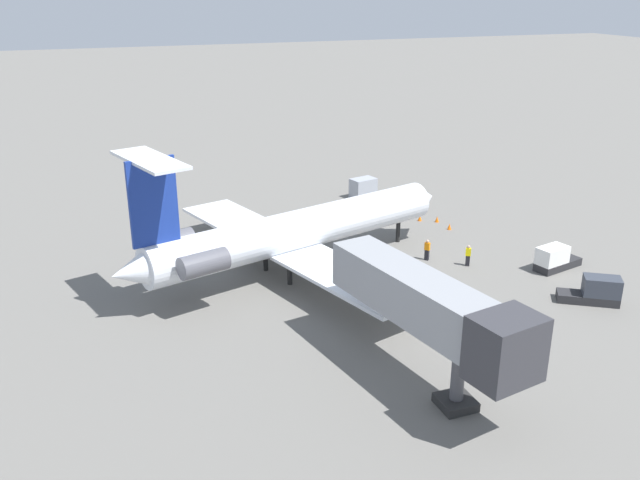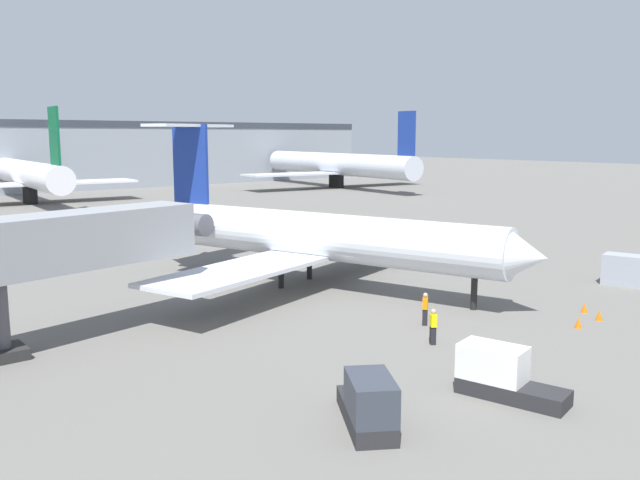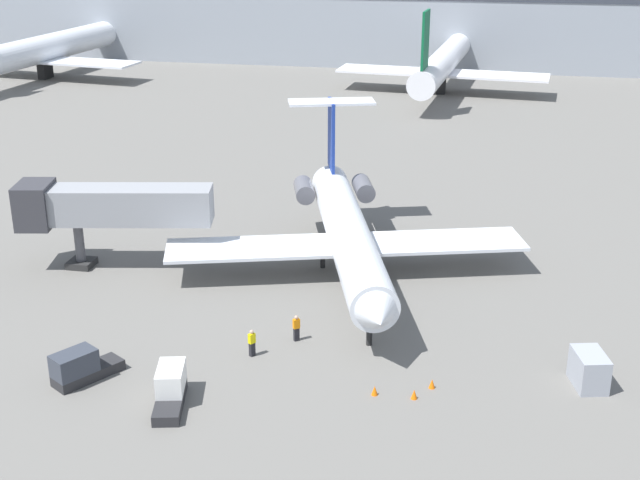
{
  "view_description": "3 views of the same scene",
  "coord_description": "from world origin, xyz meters",
  "px_view_note": "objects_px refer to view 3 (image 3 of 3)",
  "views": [
    {
      "loc": [
        -45.54,
        17.22,
        20.45
      ],
      "look_at": [
        -2.12,
        1.03,
        2.88
      ],
      "focal_mm": 38.22,
      "sensor_mm": 36.0,
      "label": 1
    },
    {
      "loc": [
        -27.53,
        -30.02,
        9.63
      ],
      "look_at": [
        -2.45,
        -0.04,
        3.5
      ],
      "focal_mm": 37.68,
      "sensor_mm": 36.0,
      "label": 2
    },
    {
      "loc": [
        8.47,
        -53.79,
        24.88
      ],
      "look_at": [
        -2.92,
        3.78,
        2.06
      ],
      "focal_mm": 48.54,
      "sensor_mm": 36.0,
      "label": 3
    }
  ],
  "objects_px": {
    "jet_bridge": "(102,206)",
    "baggage_tug_lead": "(80,367)",
    "traffic_cone_near": "(432,384)",
    "parked_airliner_west_mid": "(442,64)",
    "cargo_container_uld": "(589,370)",
    "traffic_cone_mid": "(375,390)",
    "ground_crew_loader": "(252,343)",
    "baggage_tug_trailing": "(170,388)",
    "traffic_cone_far": "(414,394)",
    "regional_jet": "(347,230)",
    "ground_crew_marshaller": "(296,328)",
    "parked_airliner_west_end": "(42,50)"
  },
  "relations": [
    {
      "from": "jet_bridge",
      "to": "baggage_tug_lead",
      "type": "bearing_deg",
      "value": -70.7
    },
    {
      "from": "traffic_cone_near",
      "to": "parked_airliner_west_mid",
      "type": "relative_size",
      "value": 0.02
    },
    {
      "from": "cargo_container_uld",
      "to": "traffic_cone_mid",
      "type": "xyz_separation_m",
      "value": [
        -11.44,
        -3.28,
        -0.72
      ]
    },
    {
      "from": "ground_crew_loader",
      "to": "parked_airliner_west_mid",
      "type": "height_order",
      "value": "parked_airliner_west_mid"
    },
    {
      "from": "baggage_tug_trailing",
      "to": "traffic_cone_far",
      "type": "bearing_deg",
      "value": 12.65
    },
    {
      "from": "baggage_tug_trailing",
      "to": "traffic_cone_far",
      "type": "distance_m",
      "value": 13.06
    },
    {
      "from": "cargo_container_uld",
      "to": "ground_crew_loader",
      "type": "bearing_deg",
      "value": -178.99
    },
    {
      "from": "regional_jet",
      "to": "parked_airliner_west_mid",
      "type": "relative_size",
      "value": 0.8
    },
    {
      "from": "ground_crew_marshaller",
      "to": "parked_airliner_west_mid",
      "type": "relative_size",
      "value": 0.05
    },
    {
      "from": "ground_crew_marshaller",
      "to": "baggage_tug_trailing",
      "type": "relative_size",
      "value": 0.4
    },
    {
      "from": "baggage_tug_lead",
      "to": "parked_airliner_west_end",
      "type": "distance_m",
      "value": 94.61
    },
    {
      "from": "jet_bridge",
      "to": "baggage_tug_trailing",
      "type": "xyz_separation_m",
      "value": [
        11.17,
        -16.75,
        -3.85
      ]
    },
    {
      "from": "baggage_tug_trailing",
      "to": "traffic_cone_far",
      "type": "relative_size",
      "value": 7.66
    },
    {
      "from": "traffic_cone_mid",
      "to": "ground_crew_marshaller",
      "type": "bearing_deg",
      "value": 136.19
    },
    {
      "from": "traffic_cone_far",
      "to": "traffic_cone_mid",
      "type": "bearing_deg",
      "value": -179.24
    },
    {
      "from": "baggage_tug_trailing",
      "to": "traffic_cone_mid",
      "type": "xyz_separation_m",
      "value": [
        10.59,
        2.83,
        -0.56
      ]
    },
    {
      "from": "traffic_cone_far",
      "to": "parked_airliner_west_mid",
      "type": "distance_m",
      "value": 81.95
    },
    {
      "from": "ground_crew_loader",
      "to": "baggage_tug_trailing",
      "type": "xyz_separation_m",
      "value": [
        -2.9,
        -5.78,
        -0.02
      ]
    },
    {
      "from": "regional_jet",
      "to": "traffic_cone_far",
      "type": "relative_size",
      "value": 50.91
    },
    {
      "from": "traffic_cone_mid",
      "to": "traffic_cone_far",
      "type": "bearing_deg",
      "value": 0.76
    },
    {
      "from": "baggage_tug_lead",
      "to": "traffic_cone_far",
      "type": "xyz_separation_m",
      "value": [
        18.44,
        1.71,
        -0.56
      ]
    },
    {
      "from": "ground_crew_marshaller",
      "to": "traffic_cone_far",
      "type": "bearing_deg",
      "value": -34.53
    },
    {
      "from": "cargo_container_uld",
      "to": "parked_airliner_west_mid",
      "type": "distance_m",
      "value": 79.68
    },
    {
      "from": "ground_crew_marshaller",
      "to": "traffic_cone_far",
      "type": "relative_size",
      "value": 3.07
    },
    {
      "from": "regional_jet",
      "to": "baggage_tug_lead",
      "type": "height_order",
      "value": "regional_jet"
    },
    {
      "from": "traffic_cone_near",
      "to": "traffic_cone_mid",
      "type": "height_order",
      "value": "same"
    },
    {
      "from": "regional_jet",
      "to": "parked_airliner_west_mid",
      "type": "xyz_separation_m",
      "value": [
        2.44,
        65.68,
        0.76
      ]
    },
    {
      "from": "ground_crew_marshaller",
      "to": "cargo_container_uld",
      "type": "bearing_deg",
      "value": -6.82
    },
    {
      "from": "regional_jet",
      "to": "ground_crew_marshaller",
      "type": "relative_size",
      "value": 16.57
    },
    {
      "from": "jet_bridge",
      "to": "parked_airliner_west_end",
      "type": "relative_size",
      "value": 0.39
    },
    {
      "from": "traffic_cone_mid",
      "to": "parked_airliner_west_end",
      "type": "distance_m",
      "value": 102.16
    },
    {
      "from": "baggage_tug_lead",
      "to": "parked_airliner_west_mid",
      "type": "distance_m",
      "value": 84.78
    },
    {
      "from": "traffic_cone_near",
      "to": "parked_airliner_west_end",
      "type": "height_order",
      "value": "parked_airliner_west_end"
    },
    {
      "from": "ground_crew_loader",
      "to": "traffic_cone_mid",
      "type": "xyz_separation_m",
      "value": [
        7.69,
        -2.95,
        -0.58
      ]
    },
    {
      "from": "jet_bridge",
      "to": "cargo_container_uld",
      "type": "distance_m",
      "value": 35.05
    },
    {
      "from": "traffic_cone_near",
      "to": "parked_airliner_west_end",
      "type": "distance_m",
      "value": 102.98
    },
    {
      "from": "baggage_tug_trailing",
      "to": "parked_airliner_west_end",
      "type": "relative_size",
      "value": 0.12
    },
    {
      "from": "jet_bridge",
      "to": "parked_airliner_west_mid",
      "type": "relative_size",
      "value": 0.4
    },
    {
      "from": "ground_crew_marshaller",
      "to": "parked_airliner_west_end",
      "type": "xyz_separation_m",
      "value": [
        -56.46,
        75.77,
        3.46
      ]
    },
    {
      "from": "jet_bridge",
      "to": "traffic_cone_far",
      "type": "xyz_separation_m",
      "value": [
        23.9,
        -13.89,
        -4.41
      ]
    },
    {
      "from": "ground_crew_loader",
      "to": "traffic_cone_far",
      "type": "bearing_deg",
      "value": -16.54
    },
    {
      "from": "traffic_cone_far",
      "to": "traffic_cone_near",
      "type": "bearing_deg",
      "value": 56.45
    },
    {
      "from": "traffic_cone_near",
      "to": "baggage_tug_trailing",
      "type": "bearing_deg",
      "value": -163.01
    },
    {
      "from": "traffic_cone_near",
      "to": "traffic_cone_mid",
      "type": "bearing_deg",
      "value": -156.18
    },
    {
      "from": "ground_crew_loader",
      "to": "baggage_tug_trailing",
      "type": "distance_m",
      "value": 6.46
    },
    {
      "from": "traffic_cone_far",
      "to": "baggage_tug_trailing",
      "type": "bearing_deg",
      "value": -167.35
    },
    {
      "from": "ground_crew_loader",
      "to": "cargo_container_uld",
      "type": "xyz_separation_m",
      "value": [
        19.13,
        0.34,
        0.13
      ]
    },
    {
      "from": "regional_jet",
      "to": "jet_bridge",
      "type": "bearing_deg",
      "value": -172.83
    },
    {
      "from": "baggage_tug_trailing",
      "to": "regional_jet",
      "type": "bearing_deg",
      "value": 71.53
    },
    {
      "from": "ground_crew_marshaller",
      "to": "parked_airliner_west_end",
      "type": "relative_size",
      "value": 0.05
    }
  ]
}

